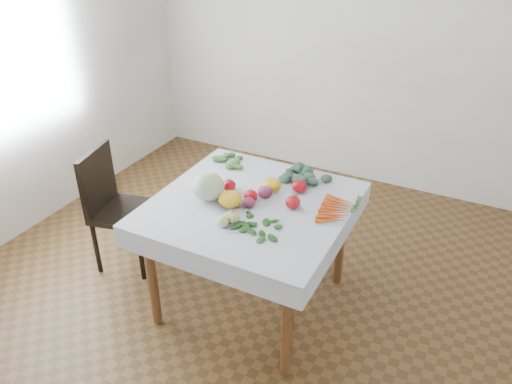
% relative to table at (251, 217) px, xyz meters
% --- Properties ---
extents(ground, '(4.00, 4.00, 0.00)m').
position_rel_table_xyz_m(ground, '(0.00, 0.00, -0.65)').
color(ground, brown).
extents(back_wall, '(4.00, 0.04, 2.70)m').
position_rel_table_xyz_m(back_wall, '(0.00, 2.00, 0.70)').
color(back_wall, white).
rests_on(back_wall, ground).
extents(table, '(1.00, 1.00, 0.75)m').
position_rel_table_xyz_m(table, '(0.00, 0.00, 0.00)').
color(table, brown).
rests_on(table, ground).
extents(tablecloth, '(1.12, 1.12, 0.01)m').
position_rel_table_xyz_m(tablecloth, '(0.00, 0.00, 0.10)').
color(tablecloth, white).
rests_on(tablecloth, table).
extents(chair, '(0.47, 0.47, 0.87)m').
position_rel_table_xyz_m(chair, '(-1.06, -0.04, -0.15)').
color(chair, black).
rests_on(chair, ground).
extents(cabbage, '(0.23, 0.23, 0.17)m').
position_rel_table_xyz_m(cabbage, '(-0.25, -0.08, 0.19)').
color(cabbage, beige).
rests_on(cabbage, tablecloth).
extents(tomato_a, '(0.09, 0.09, 0.07)m').
position_rel_table_xyz_m(tomato_a, '(-0.19, 0.07, 0.14)').
color(tomato_a, '#B70C16').
rests_on(tomato_a, tablecloth).
extents(tomato_b, '(0.10, 0.10, 0.08)m').
position_rel_table_xyz_m(tomato_b, '(0.20, 0.25, 0.14)').
color(tomato_b, '#B70C16').
rests_on(tomato_b, tablecloth).
extents(tomato_c, '(0.10, 0.10, 0.07)m').
position_rel_table_xyz_m(tomato_c, '(-0.01, 0.01, 0.14)').
color(tomato_c, '#B70C16').
rests_on(tomato_c, tablecloth).
extents(tomato_d, '(0.09, 0.09, 0.08)m').
position_rel_table_xyz_m(tomato_d, '(0.24, 0.06, 0.14)').
color(tomato_d, '#B70C16').
rests_on(tomato_d, tablecloth).
extents(heirloom_back, '(0.13, 0.13, 0.08)m').
position_rel_table_xyz_m(heirloom_back, '(0.05, 0.18, 0.14)').
color(heirloom_back, yellow).
rests_on(heirloom_back, tablecloth).
extents(heirloom_front, '(0.17, 0.17, 0.09)m').
position_rel_table_xyz_m(heirloom_front, '(-0.09, -0.09, 0.15)').
color(heirloom_front, yellow).
rests_on(heirloom_front, tablecloth).
extents(onion_a, '(0.11, 0.11, 0.08)m').
position_rel_table_xyz_m(onion_a, '(0.04, 0.09, 0.14)').
color(onion_a, '#5D1A31').
rests_on(onion_a, tablecloth).
extents(onion_b, '(0.09, 0.09, 0.06)m').
position_rel_table_xyz_m(onion_b, '(0.01, -0.05, 0.13)').
color(onion_b, '#5D1A31').
rests_on(onion_b, tablecloth).
extents(tomatillo_cluster, '(0.16, 0.11, 0.05)m').
position_rel_table_xyz_m(tomatillo_cluster, '(-0.04, -0.26, 0.13)').
color(tomatillo_cluster, '#BBC471').
rests_on(tomatillo_cluster, tablecloth).
extents(carrot_bunch, '(0.18, 0.32, 0.03)m').
position_rel_table_xyz_m(carrot_bunch, '(0.48, 0.13, 0.12)').
color(carrot_bunch, '#D65217').
rests_on(carrot_bunch, tablecloth).
extents(kale_bunch, '(0.31, 0.29, 0.04)m').
position_rel_table_xyz_m(kale_bunch, '(0.17, 0.40, 0.12)').
color(kale_bunch, '#335340').
rests_on(kale_bunch, tablecloth).
extents(basil_bunch, '(0.26, 0.22, 0.01)m').
position_rel_table_xyz_m(basil_bunch, '(0.16, -0.22, 0.11)').
color(basil_bunch, '#1A4D18').
rests_on(basil_bunch, tablecloth).
extents(dill_bunch, '(0.24, 0.22, 0.03)m').
position_rel_table_xyz_m(dill_bunch, '(-0.36, 0.42, 0.12)').
color(dill_bunch, '#407234').
rests_on(dill_bunch, tablecloth).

